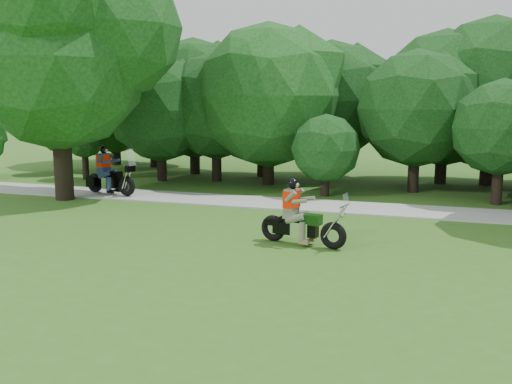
# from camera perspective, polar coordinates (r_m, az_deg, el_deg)

# --- Properties ---
(ground) EXTENTS (100.00, 100.00, 0.00)m
(ground) POSITION_cam_1_polar(r_m,az_deg,el_deg) (12.03, 4.12, -8.57)
(ground) COLOR #36641C
(ground) RESTS_ON ground
(walkway) EXTENTS (60.00, 2.20, 0.06)m
(walkway) POSITION_cam_1_polar(r_m,az_deg,el_deg) (19.66, 9.78, -1.57)
(walkway) COLOR #979793
(walkway) RESTS_ON ground
(tree_line) EXTENTS (39.70, 12.39, 7.71)m
(tree_line) POSITION_cam_1_polar(r_m,az_deg,el_deg) (25.62, 14.52, 8.88)
(tree_line) COLOR black
(tree_line) RESTS_ON ground
(big_tree_west) EXTENTS (8.64, 6.56, 9.96)m
(big_tree_west) POSITION_cam_1_polar(r_m,az_deg,el_deg) (22.44, -18.86, 14.09)
(big_tree_west) COLOR black
(big_tree_west) RESTS_ON ground
(chopper_motorcycle) EXTENTS (2.37, 0.89, 1.71)m
(chopper_motorcycle) POSITION_cam_1_polar(r_m,az_deg,el_deg) (14.57, 4.27, -2.85)
(chopper_motorcycle) COLOR black
(chopper_motorcycle) RESTS_ON ground
(touring_motorcycle) EXTENTS (2.43, 1.10, 1.87)m
(touring_motorcycle) POSITION_cam_1_polar(r_m,az_deg,el_deg) (22.68, -14.65, 1.51)
(touring_motorcycle) COLOR black
(touring_motorcycle) RESTS_ON walkway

